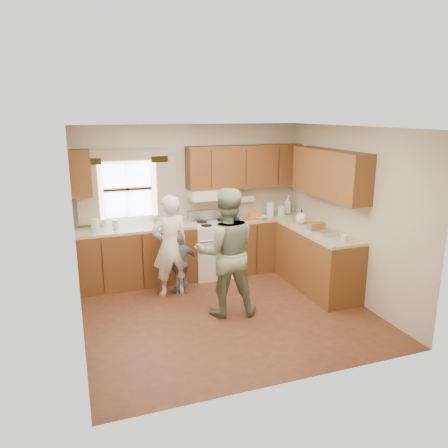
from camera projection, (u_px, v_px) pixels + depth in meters
name	position (u px, v px, depth m)	size (l,w,h in m)	color
room	(227.00, 224.00, 5.74)	(3.80, 3.80, 3.80)	#482916
kitchen_fixtures	(240.00, 230.00, 7.02)	(3.80, 2.25, 2.15)	#3F220D
stove	(215.00, 248.00, 7.34)	(0.76, 0.67, 1.07)	silver
woman_left	(170.00, 246.00, 6.44)	(0.56, 0.37, 1.53)	silver
woman_right	(226.00, 252.00, 5.81)	(0.85, 0.66, 1.74)	#283F2A
child	(181.00, 263.00, 6.56)	(0.56, 0.23, 0.95)	slate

